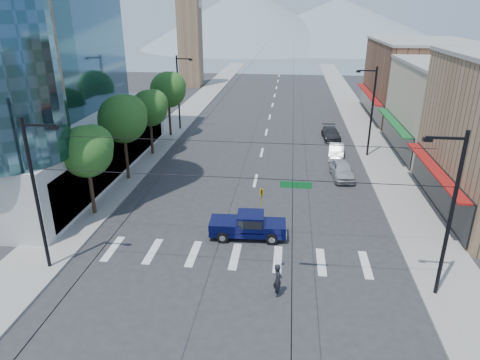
{
  "coord_description": "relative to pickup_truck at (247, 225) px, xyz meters",
  "views": [
    {
      "loc": [
        2.73,
        -20.83,
        14.1
      ],
      "look_at": [
        -0.5,
        6.6,
        3.0
      ],
      "focal_mm": 32.0,
      "sensor_mm": 36.0,
      "label": 1
    }
  ],
  "objects": [
    {
      "name": "tree_near",
      "position": [
        -11.37,
        2.1,
        4.1
      ],
      "size": [
        3.65,
        3.64,
        6.71
      ],
      "color": "black",
      "rests_on": "ground"
    },
    {
      "name": "shop_far",
      "position": [
        19.7,
        36.0,
        4.1
      ],
      "size": [
        12.0,
        18.0,
        10.0
      ],
      "primitive_type": "cube",
      "color": "brown",
      "rests_on": "ground"
    },
    {
      "name": "pedestrian",
      "position": [
        2.2,
        -5.95,
        0.04
      ],
      "size": [
        0.62,
        0.78,
        1.87
      ],
      "primitive_type": "imported",
      "rotation": [
        0.0,
        0.0,
        1.84
      ],
      "color": "black",
      "rests_on": "ground"
    },
    {
      "name": "mountain_left",
      "position": [
        -15.3,
        146.0,
        10.1
      ],
      "size": [
        80.0,
        80.0,
        22.0
      ],
      "primitive_type": "cone",
      "color": "gray",
      "rests_on": "ground"
    },
    {
      "name": "sidewalk_right",
      "position": [
        11.7,
        36.0,
        -0.82
      ],
      "size": [
        4.0,
        120.0,
        0.15
      ],
      "primitive_type": "cube",
      "color": "gray",
      "rests_on": "ground"
    },
    {
      "name": "sidewalk_left",
      "position": [
        -12.3,
        36.0,
        -0.82
      ],
      "size": [
        4.0,
        120.0,
        0.15
      ],
      "primitive_type": "cube",
      "color": "gray",
      "rests_on": "ground"
    },
    {
      "name": "tree_far",
      "position": [
        -11.37,
        23.1,
        4.7
      ],
      "size": [
        4.09,
        4.09,
        7.52
      ],
      "color": "black",
      "rests_on": "ground"
    },
    {
      "name": "ground",
      "position": [
        -0.3,
        -4.0,
        -0.9
      ],
      "size": [
        160.0,
        160.0,
        0.0
      ],
      "primitive_type": "plane",
      "color": "#28282B",
      "rests_on": "ground"
    },
    {
      "name": "tree_midfar",
      "position": [
        -11.37,
        16.1,
        4.1
      ],
      "size": [
        3.65,
        3.64,
        6.71
      ],
      "color": "black",
      "rests_on": "ground"
    },
    {
      "name": "parked_car_mid",
      "position": [
        7.3,
        17.29,
        -0.22
      ],
      "size": [
        1.84,
        4.24,
        1.36
      ],
      "primitive_type": "imported",
      "rotation": [
        0.0,
        0.0,
        -0.1
      ],
      "color": "white",
      "rests_on": "ground"
    },
    {
      "name": "clock_tower",
      "position": [
        -16.8,
        58.0,
        9.75
      ],
      "size": [
        4.8,
        4.8,
        20.4
      ],
      "color": "#8C6B4C",
      "rests_on": "ground"
    },
    {
      "name": "parked_car_far",
      "position": [
        7.3,
        23.98,
        -0.23
      ],
      "size": [
        2.14,
        4.66,
        1.32
      ],
      "primitive_type": "imported",
      "rotation": [
        0.0,
        0.0,
        0.06
      ],
      "color": "#2A2A2D",
      "rests_on": "ground"
    },
    {
      "name": "shop_mid",
      "position": [
        19.7,
        20.0,
        3.6
      ],
      "size": [
        12.0,
        14.0,
        9.0
      ],
      "primitive_type": "cube",
      "color": "tan",
      "rests_on": "ground"
    },
    {
      "name": "signal_rig",
      "position": [
        -0.11,
        -5.0,
        3.75
      ],
      "size": [
        21.8,
        0.2,
        9.0
      ],
      "color": "black",
      "rests_on": "ground"
    },
    {
      "name": "parked_car_near",
      "position": [
        7.3,
        11.59,
        -0.14
      ],
      "size": [
        2.13,
        4.58,
        1.52
      ],
      "primitive_type": "imported",
      "rotation": [
        0.0,
        0.0,
        0.08
      ],
      "color": "silver",
      "rests_on": "ground"
    },
    {
      "name": "lamp_pole_nw",
      "position": [
        -10.97,
        26.0,
        4.05
      ],
      "size": [
        2.0,
        0.25,
        9.0
      ],
      "color": "black",
      "rests_on": "ground"
    },
    {
      "name": "mountain_right",
      "position": [
        19.7,
        156.0,
        8.1
      ],
      "size": [
        90.0,
        90.0,
        18.0
      ],
      "primitive_type": "cone",
      "color": "gray",
      "rests_on": "ground"
    },
    {
      "name": "pickup_truck",
      "position": [
        0.0,
        0.0,
        0.0
      ],
      "size": [
        5.16,
        2.17,
        1.72
      ],
      "rotation": [
        0.0,
        0.0,
        0.05
      ],
      "color": "#070933",
      "rests_on": "ground"
    },
    {
      "name": "lamp_pole_ne",
      "position": [
        10.37,
        18.0,
        4.05
      ],
      "size": [
        2.0,
        0.25,
        9.0
      ],
      "color": "black",
      "rests_on": "ground"
    },
    {
      "name": "tree_midnear",
      "position": [
        -11.37,
        9.1,
        4.7
      ],
      "size": [
        4.09,
        4.09,
        7.52
      ],
      "color": "black",
      "rests_on": "ground"
    }
  ]
}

